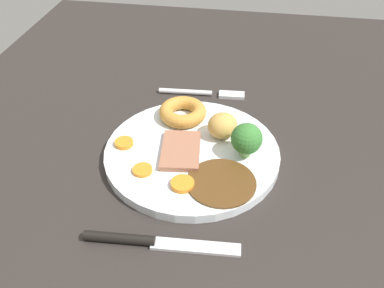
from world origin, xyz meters
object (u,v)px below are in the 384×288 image
at_px(carrot_coin_front, 124,143).
at_px(knife, 147,241).
at_px(roast_potato_left, 223,126).
at_px(broccoli_floret, 247,139).
at_px(dinner_plate, 192,153).
at_px(meat_slice_main, 181,150).
at_px(carrot_coin_side, 142,170).
at_px(carrot_coin_back, 182,184).
at_px(yorkshire_pudding, 184,112).
at_px(fork, 204,93).

height_order(carrot_coin_front, knife, carrot_coin_front).
height_order(roast_potato_left, broccoli_floret, broccoli_floret).
height_order(dinner_plate, meat_slice_main, meat_slice_main).
height_order(carrot_coin_front, broccoli_floret, broccoli_floret).
distance_m(carrot_coin_side, broccoli_floret, 0.15).
xyz_separation_m(dinner_plate, broccoli_floret, (-0.00, 0.08, 0.04)).
height_order(meat_slice_main, carrot_coin_back, meat_slice_main).
xyz_separation_m(meat_slice_main, roast_potato_left, (-0.05, 0.05, 0.01)).
bearing_deg(roast_potato_left, carrot_coin_back, -18.96).
height_order(broccoli_floret, knife, broccoli_floret).
relative_size(yorkshire_pudding, fork, 0.49).
bearing_deg(fork, carrot_coin_side, -106.58).
distance_m(carrot_coin_front, fork, 0.20).
bearing_deg(yorkshire_pudding, meat_slice_main, 7.13).
relative_size(yorkshire_pudding, roast_potato_left, 1.67).
bearing_deg(meat_slice_main, roast_potato_left, 132.22).
bearing_deg(dinner_plate, carrot_coin_side, -45.84).
bearing_deg(broccoli_floret, carrot_coin_back, -45.14).
relative_size(carrot_coin_front, broccoli_floret, 0.53).
height_order(meat_slice_main, knife, meat_slice_main).
bearing_deg(roast_potato_left, meat_slice_main, -47.78).
xyz_separation_m(carrot_coin_side, fork, (-0.23, 0.05, -0.01)).
xyz_separation_m(meat_slice_main, carrot_coin_front, (-0.00, -0.09, -0.00)).
bearing_deg(broccoli_floret, dinner_plate, -89.48).
bearing_deg(meat_slice_main, yorkshire_pudding, -172.87).
distance_m(carrot_coin_back, knife, 0.09).
relative_size(yorkshire_pudding, carrot_coin_side, 2.75).
xyz_separation_m(meat_slice_main, carrot_coin_back, (0.07, 0.01, -0.00)).
bearing_deg(fork, meat_slice_main, -96.30).
relative_size(carrot_coin_side, fork, 0.18).
bearing_deg(carrot_coin_back, knife, -16.48).
bearing_deg(knife, roast_potato_left, 68.63).
height_order(roast_potato_left, carrot_coin_front, roast_potato_left).
bearing_deg(carrot_coin_back, fork, -178.65).
xyz_separation_m(meat_slice_main, broccoli_floret, (-0.01, 0.09, 0.02)).
xyz_separation_m(roast_potato_left, carrot_coin_back, (0.11, -0.04, -0.02)).
height_order(carrot_coin_front, fork, carrot_coin_front).
bearing_deg(yorkshire_pudding, dinner_plate, 18.52).
xyz_separation_m(yorkshire_pudding, broccoli_floret, (0.08, 0.10, 0.02)).
bearing_deg(knife, dinner_plate, 77.48).
bearing_deg(carrot_coin_front, knife, 25.24).
xyz_separation_m(dinner_plate, carrot_coin_back, (0.08, -0.00, 0.01)).
height_order(broccoli_floret, fork, broccoli_floret).
bearing_deg(carrot_coin_back, broccoli_floret, 134.86).
bearing_deg(broccoli_floret, fork, -154.06).
height_order(roast_potato_left, knife, roast_potato_left).
bearing_deg(carrot_coin_front, yorkshire_pudding, 137.61).
xyz_separation_m(dinner_plate, roast_potato_left, (-0.04, 0.04, 0.03)).
xyz_separation_m(broccoli_floret, knife, (0.16, -0.10, -0.04)).
bearing_deg(yorkshire_pudding, roast_potato_left, 60.58).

